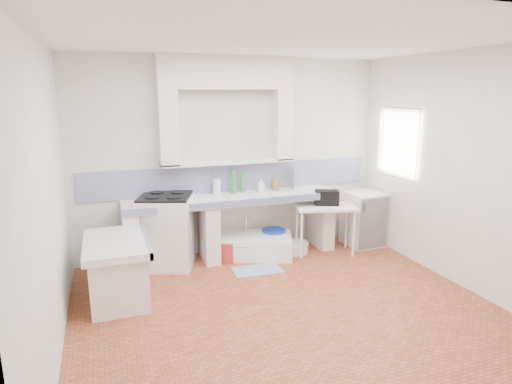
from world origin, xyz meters
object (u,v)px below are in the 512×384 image
object	(u,v)px
stove	(167,232)
sink	(251,246)
fridge	(364,219)
side_table	(325,229)

from	to	relation	value
stove	sink	xyz separation A→B (m)	(1.19, -0.04, -0.34)
stove	sink	distance (m)	1.24
fridge	stove	bearing A→B (deg)	174.22
sink	side_table	world-z (taller)	side_table
sink	fridge	xyz separation A→B (m)	(1.79, -0.13, 0.28)
stove	side_table	xyz separation A→B (m)	(2.24, -0.29, -0.12)
sink	side_table	bearing A→B (deg)	7.07
side_table	fridge	xyz separation A→B (m)	(0.74, 0.12, 0.06)
stove	side_table	bearing A→B (deg)	12.15
sink	side_table	xyz separation A→B (m)	(1.05, -0.25, 0.22)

